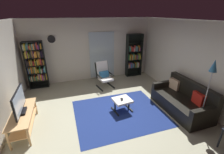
{
  "coord_description": "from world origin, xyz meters",
  "views": [
    {
      "loc": [
        -1.15,
        -3.64,
        2.79
      ],
      "look_at": [
        0.26,
        0.68,
        0.9
      ],
      "focal_mm": 24.84,
      "sensor_mm": 36.0,
      "label": 1
    }
  ],
  "objects_px": {
    "leather_sofa": "(182,101)",
    "lounge_armchair": "(104,74)",
    "television": "(19,102)",
    "bookshelf_near_tv": "(36,63)",
    "bookshelf_near_sofa": "(134,56)",
    "ottoman": "(122,101)",
    "wall_clock": "(51,39)",
    "tv_stand": "(23,118)",
    "floor_lamp_by_sofa": "(212,74)",
    "cell_phone": "(122,99)",
    "tv_remote": "(122,100)"
  },
  "relations": [
    {
      "from": "bookshelf_near_sofa",
      "to": "wall_clock",
      "type": "xyz_separation_m",
      "value": [
        -3.45,
        0.14,
        0.93
      ]
    },
    {
      "from": "lounge_armchair",
      "to": "bookshelf_near_sofa",
      "type": "bearing_deg",
      "value": 25.47
    },
    {
      "from": "bookshelf_near_tv",
      "to": "cell_phone",
      "type": "bearing_deg",
      "value": -45.13
    },
    {
      "from": "tv_remote",
      "to": "leather_sofa",
      "type": "bearing_deg",
      "value": 17.94
    },
    {
      "from": "tv_stand",
      "to": "lounge_armchair",
      "type": "relative_size",
      "value": 1.34
    },
    {
      "from": "television",
      "to": "bookshelf_near_tv",
      "type": "bearing_deg",
      "value": 87.62
    },
    {
      "from": "tv_remote",
      "to": "television",
      "type": "bearing_deg",
      "value": -146.78
    },
    {
      "from": "television",
      "to": "cell_phone",
      "type": "height_order",
      "value": "television"
    },
    {
      "from": "leather_sofa",
      "to": "lounge_armchair",
      "type": "relative_size",
      "value": 1.8
    },
    {
      "from": "ottoman",
      "to": "floor_lamp_by_sofa",
      "type": "relative_size",
      "value": 0.32
    },
    {
      "from": "ottoman",
      "to": "cell_phone",
      "type": "bearing_deg",
      "value": -179.09
    },
    {
      "from": "television",
      "to": "bookshelf_near_tv",
      "type": "relative_size",
      "value": 0.52
    },
    {
      "from": "tv_stand",
      "to": "cell_phone",
      "type": "bearing_deg",
      "value": 0.39
    },
    {
      "from": "tv_stand",
      "to": "floor_lamp_by_sofa",
      "type": "height_order",
      "value": "floor_lamp_by_sofa"
    },
    {
      "from": "ottoman",
      "to": "floor_lamp_by_sofa",
      "type": "xyz_separation_m",
      "value": [
        1.78,
        -1.22,
        1.12
      ]
    },
    {
      "from": "bookshelf_near_tv",
      "to": "wall_clock",
      "type": "xyz_separation_m",
      "value": [
        0.68,
        0.17,
        0.86
      ]
    },
    {
      "from": "lounge_armchair",
      "to": "wall_clock",
      "type": "distance_m",
      "value": 2.42
    },
    {
      "from": "lounge_armchair",
      "to": "tv_remote",
      "type": "distance_m",
      "value": 1.85
    },
    {
      "from": "cell_phone",
      "to": "floor_lamp_by_sofa",
      "type": "distance_m",
      "value": 2.41
    },
    {
      "from": "bookshelf_near_sofa",
      "to": "leather_sofa",
      "type": "xyz_separation_m",
      "value": [
        0.19,
        -3.12,
        -0.61
      ]
    },
    {
      "from": "lounge_armchair",
      "to": "ottoman",
      "type": "distance_m",
      "value": 1.82
    },
    {
      "from": "tv_stand",
      "to": "floor_lamp_by_sofa",
      "type": "relative_size",
      "value": 0.76
    },
    {
      "from": "leather_sofa",
      "to": "lounge_armchair",
      "type": "distance_m",
      "value": 2.98
    },
    {
      "from": "bookshelf_near_sofa",
      "to": "ottoman",
      "type": "relative_size",
      "value": 3.38
    },
    {
      "from": "bookshelf_near_tv",
      "to": "lounge_armchair",
      "type": "height_order",
      "value": "bookshelf_near_tv"
    },
    {
      "from": "bookshelf_near_sofa",
      "to": "floor_lamp_by_sofa",
      "type": "height_order",
      "value": "bookshelf_near_sofa"
    },
    {
      "from": "lounge_armchair",
      "to": "wall_clock",
      "type": "relative_size",
      "value": 3.53
    },
    {
      "from": "lounge_armchair",
      "to": "ottoman",
      "type": "bearing_deg",
      "value": -87.51
    },
    {
      "from": "bookshelf_near_tv",
      "to": "floor_lamp_by_sofa",
      "type": "bearing_deg",
      "value": -41.08
    },
    {
      "from": "lounge_armchair",
      "to": "ottoman",
      "type": "relative_size",
      "value": 1.79
    },
    {
      "from": "bookshelf_near_tv",
      "to": "tv_remote",
      "type": "distance_m",
      "value": 3.68
    },
    {
      "from": "tv_remote",
      "to": "lounge_armchair",
      "type": "bearing_deg",
      "value": 125.36
    },
    {
      "from": "lounge_armchair",
      "to": "tv_remote",
      "type": "bearing_deg",
      "value": -88.22
    },
    {
      "from": "bookshelf_near_tv",
      "to": "cell_phone",
      "type": "relative_size",
      "value": 13.08
    },
    {
      "from": "ottoman",
      "to": "wall_clock",
      "type": "bearing_deg",
      "value": 124.56
    },
    {
      "from": "cell_phone",
      "to": "wall_clock",
      "type": "relative_size",
      "value": 0.48
    },
    {
      "from": "floor_lamp_by_sofa",
      "to": "leather_sofa",
      "type": "bearing_deg",
      "value": 91.23
    },
    {
      "from": "leather_sofa",
      "to": "cell_phone",
      "type": "bearing_deg",
      "value": 163.26
    },
    {
      "from": "bookshelf_near_tv",
      "to": "floor_lamp_by_sofa",
      "type": "xyz_separation_m",
      "value": [
        4.34,
        -3.78,
        0.44
      ]
    },
    {
      "from": "lounge_armchair",
      "to": "wall_clock",
      "type": "bearing_deg",
      "value": 152.79
    },
    {
      "from": "television",
      "to": "tv_remote",
      "type": "xyz_separation_m",
      "value": [
        2.65,
        -0.02,
        -0.41
      ]
    },
    {
      "from": "ottoman",
      "to": "tv_remote",
      "type": "height_order",
      "value": "tv_remote"
    },
    {
      "from": "tv_stand",
      "to": "floor_lamp_by_sofa",
      "type": "bearing_deg",
      "value": -15.15
    },
    {
      "from": "television",
      "to": "wall_clock",
      "type": "distance_m",
      "value": 3.05
    },
    {
      "from": "television",
      "to": "cell_phone",
      "type": "distance_m",
      "value": 2.69
    },
    {
      "from": "bookshelf_near_tv",
      "to": "lounge_armchair",
      "type": "bearing_deg",
      "value": -16.9
    },
    {
      "from": "television",
      "to": "floor_lamp_by_sofa",
      "type": "xyz_separation_m",
      "value": [
        4.44,
        -1.2,
        0.63
      ]
    },
    {
      "from": "bookshelf_near_tv",
      "to": "wall_clock",
      "type": "height_order",
      "value": "wall_clock"
    },
    {
      "from": "ottoman",
      "to": "floor_lamp_by_sofa",
      "type": "bearing_deg",
      "value": -34.56
    },
    {
      "from": "ottoman",
      "to": "wall_clock",
      "type": "distance_m",
      "value": 3.65
    }
  ]
}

